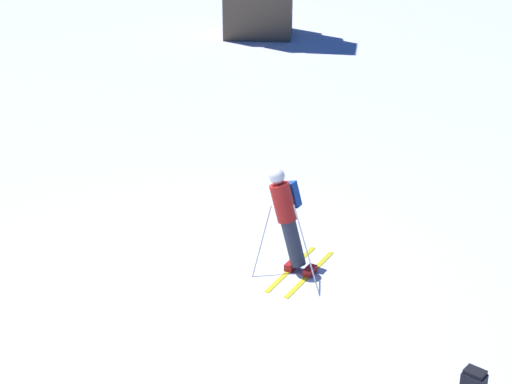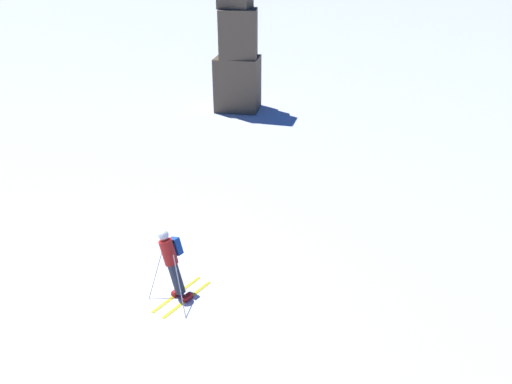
# 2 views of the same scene
# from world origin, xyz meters

# --- Properties ---
(ground_plane) EXTENTS (300.00, 300.00, 0.00)m
(ground_plane) POSITION_xyz_m (0.00, 0.00, 0.00)
(ground_plane) COLOR white
(skier) EXTENTS (1.40, 1.79, 1.86)m
(skier) POSITION_xyz_m (1.08, 0.15, 1.03)
(skier) COLOR yellow
(skier) RESTS_ON ground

